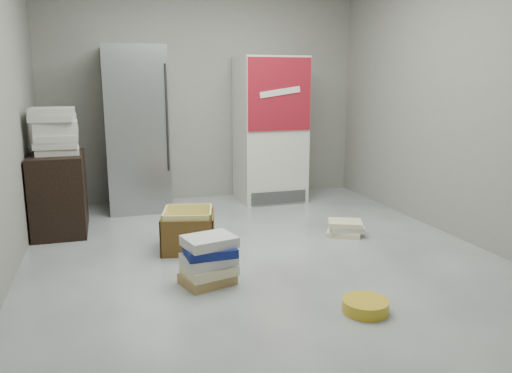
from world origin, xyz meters
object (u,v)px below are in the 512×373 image
at_px(steel_fridge, 136,129).
at_px(wood_shelf, 59,193).
at_px(cardboard_box, 188,233).
at_px(coke_cooler, 270,129).
at_px(phonebook_stack_main, 209,260).

bearing_deg(steel_fridge, wood_shelf, -138.69).
bearing_deg(wood_shelf, cardboard_box, -39.09).
bearing_deg(coke_cooler, phonebook_stack_main, -117.83).
xyz_separation_m(coke_cooler, wood_shelf, (-2.48, -0.72, -0.50)).
distance_m(coke_cooler, phonebook_stack_main, 2.90).
bearing_deg(phonebook_stack_main, wood_shelf, 113.96).
relative_size(coke_cooler, phonebook_stack_main, 3.98).
bearing_deg(cardboard_box, wood_shelf, 153.92).
bearing_deg(cardboard_box, coke_cooler, 64.24).
relative_size(wood_shelf, cardboard_box, 1.44).
bearing_deg(phonebook_stack_main, coke_cooler, 52.54).
relative_size(wood_shelf, phonebook_stack_main, 1.77).
bearing_deg(cardboard_box, steel_fridge, 113.85).
distance_m(phonebook_stack_main, cardboard_box, 0.83).
relative_size(steel_fridge, cardboard_box, 3.41).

